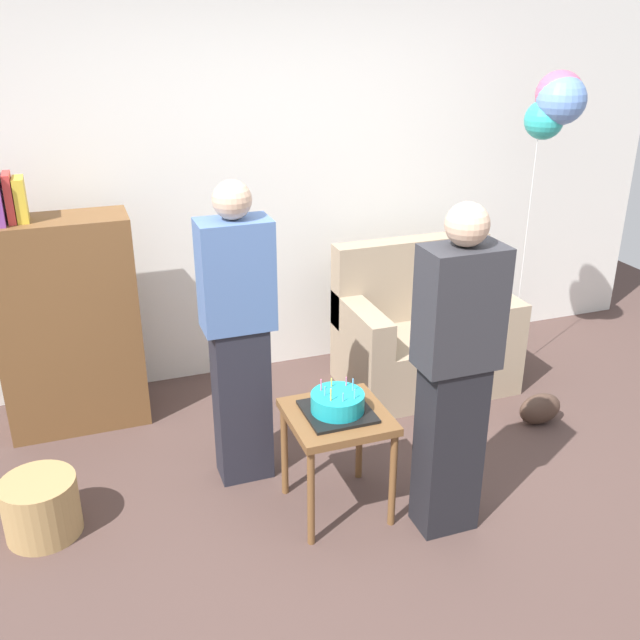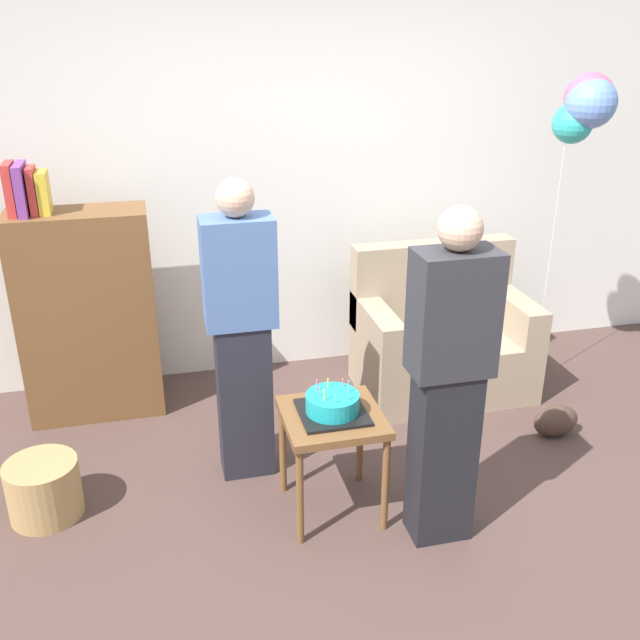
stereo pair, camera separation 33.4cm
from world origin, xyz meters
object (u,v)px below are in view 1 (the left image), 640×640
(couch, at_px, (422,336))
(bookshelf, at_px, (67,323))
(balloon_bunch, at_px, (557,102))
(handbag, at_px, (540,409))
(person_blowing_candles, at_px, (239,336))
(person_holding_cake, at_px, (455,374))
(birthday_cake, at_px, (338,404))
(side_table, at_px, (337,428))
(wicker_basket, at_px, (41,507))

(couch, relative_size, bookshelf, 0.69)
(balloon_bunch, bearing_deg, handbag, -117.04)
(person_blowing_candles, height_order, person_holding_cake, same)
(birthday_cake, distance_m, person_blowing_candles, 0.63)
(side_table, relative_size, handbag, 2.00)
(person_holding_cake, bearing_deg, wicker_basket, -18.33)
(couch, bearing_deg, person_blowing_candles, -155.46)
(person_holding_cake, bearing_deg, birthday_cake, -33.12)
(wicker_basket, bearing_deg, side_table, -12.16)
(wicker_basket, xyz_separation_m, handbag, (2.89, 0.04, -0.05))
(person_blowing_candles, relative_size, wicker_basket, 4.53)
(couch, relative_size, wicker_basket, 3.06)
(side_table, distance_m, person_holding_cake, 0.65)
(birthday_cake, relative_size, handbag, 1.14)
(side_table, distance_m, wicker_basket, 1.48)
(birthday_cake, bearing_deg, wicker_basket, 167.84)
(birthday_cake, distance_m, wicker_basket, 1.52)
(balloon_bunch, bearing_deg, birthday_cake, -151.55)
(balloon_bunch, bearing_deg, person_blowing_candles, -166.58)
(couch, height_order, balloon_bunch, balloon_bunch)
(person_blowing_candles, bearing_deg, wicker_basket, -169.09)
(bookshelf, bearing_deg, couch, -5.83)
(bookshelf, distance_m, wicker_basket, 1.17)
(bookshelf, xyz_separation_m, side_table, (1.19, -1.33, -0.20))
(couch, distance_m, person_blowing_candles, 1.62)
(person_holding_cake, bearing_deg, couch, -113.35)
(couch, relative_size, person_holding_cake, 0.67)
(couch, xyz_separation_m, person_holding_cake, (-0.58, -1.39, 0.49))
(person_holding_cake, distance_m, balloon_bunch, 2.10)
(couch, height_order, person_holding_cake, person_holding_cake)
(person_blowing_candles, height_order, wicker_basket, person_blowing_candles)
(couch, bearing_deg, person_holding_cake, -112.67)
(wicker_basket, bearing_deg, couch, 17.95)
(person_blowing_candles, xyz_separation_m, person_holding_cake, (0.82, -0.75, 0.00))
(bookshelf, distance_m, person_holding_cake, 2.31)
(wicker_basket, bearing_deg, bookshelf, 77.80)
(couch, bearing_deg, bookshelf, 174.17)
(person_holding_cake, xyz_separation_m, wicker_basket, (-1.87, 0.59, -0.68))
(bookshelf, relative_size, birthday_cake, 4.97)
(wicker_basket, height_order, balloon_bunch, balloon_bunch)
(side_table, xyz_separation_m, handbag, (1.48, 0.35, -0.38))
(handbag, bearing_deg, wicker_basket, -179.14)
(side_table, relative_size, wicker_basket, 1.56)
(balloon_bunch, bearing_deg, bookshelf, 173.29)
(bookshelf, bearing_deg, birthday_cake, -48.04)
(bookshelf, height_order, wicker_basket, bookshelf)
(side_table, bearing_deg, person_blowing_candles, 128.63)
(side_table, bearing_deg, person_holding_cake, -32.44)
(handbag, distance_m, balloon_bunch, 1.88)
(person_holding_cake, relative_size, balloon_bunch, 0.80)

